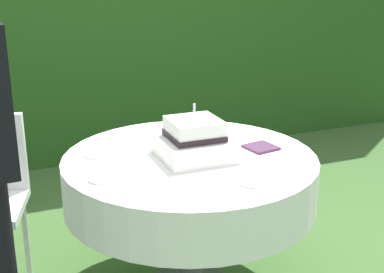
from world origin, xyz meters
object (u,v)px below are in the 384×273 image
(serving_plate_left, at_px, (102,179))
(serving_plate_far, at_px, (251,181))
(cake_table, at_px, (190,180))
(napkin_stack, at_px, (261,147))
(serving_plate_near, at_px, (96,154))
(wedding_cake, at_px, (195,141))

(serving_plate_left, bearing_deg, serving_plate_far, -25.36)
(cake_table, height_order, serving_plate_left, serving_plate_left)
(serving_plate_left, distance_m, napkin_stack, 0.82)
(serving_plate_near, distance_m, serving_plate_left, 0.30)
(serving_plate_left, bearing_deg, wedding_cake, 12.44)
(cake_table, bearing_deg, wedding_cake, -58.37)
(wedding_cake, relative_size, napkin_stack, 2.34)
(wedding_cake, relative_size, serving_plate_near, 2.96)
(wedding_cake, xyz_separation_m, napkin_stack, (0.35, -0.01, -0.08))
(serving_plate_near, relative_size, serving_plate_far, 0.90)
(cake_table, bearing_deg, serving_plate_far, -73.98)
(serving_plate_far, bearing_deg, cake_table, 106.02)
(wedding_cake, height_order, napkin_stack, wedding_cake)
(serving_plate_left, xyz_separation_m, napkin_stack, (0.81, 0.09, 0.00))
(wedding_cake, xyz_separation_m, serving_plate_near, (-0.42, 0.20, -0.08))
(cake_table, distance_m, napkin_stack, 0.38)
(serving_plate_near, bearing_deg, cake_table, -23.22)
(serving_plate_far, relative_size, serving_plate_left, 1.07)
(serving_plate_near, relative_size, napkin_stack, 0.79)
(wedding_cake, bearing_deg, serving_plate_far, -75.09)
(cake_table, height_order, wedding_cake, wedding_cake)
(serving_plate_left, height_order, napkin_stack, napkin_stack)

